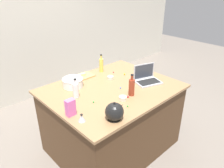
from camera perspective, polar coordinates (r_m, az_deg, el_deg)
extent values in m
plane|color=slate|center=(3.17, 0.00, -15.61)|extent=(12.00, 12.00, 0.00)
cube|color=beige|center=(4.21, -20.40, 13.53)|extent=(8.00, 0.10, 2.60)
cube|color=#4C331E|center=(2.90, 0.00, -9.18)|extent=(1.49, 1.17, 0.87)
cube|color=#9E754C|center=(2.66, 0.00, -1.26)|extent=(1.55, 1.23, 0.03)
cube|color=#B7B7BC|center=(2.81, 9.42, 0.48)|extent=(0.36, 0.31, 0.02)
cube|color=black|center=(2.80, 9.55, 0.59)|extent=(0.31, 0.23, 0.00)
cube|color=#B7B7BC|center=(2.85, 8.32, 3.36)|extent=(0.29, 0.10, 0.20)
cube|color=#333842|center=(2.85, 8.39, 3.32)|extent=(0.26, 0.09, 0.18)
cylinder|color=white|center=(2.70, -10.21, 0.32)|extent=(0.24, 0.24, 0.10)
cylinder|color=black|center=(2.70, -10.22, 0.42)|extent=(0.20, 0.20, 0.09)
torus|color=white|center=(2.68, -10.30, 1.31)|extent=(0.25, 0.25, 0.01)
cylinder|color=white|center=(2.44, -9.45, -1.68)|extent=(0.07, 0.07, 0.17)
cylinder|color=white|center=(2.39, -9.64, 0.60)|extent=(0.03, 0.03, 0.05)
cylinder|color=black|center=(2.38, -9.69, 1.25)|extent=(0.03, 0.03, 0.01)
cylinder|color=#DBC64C|center=(3.08, -2.81, 4.87)|extent=(0.06, 0.06, 0.19)
cylinder|color=#DBC64C|center=(3.03, -2.86, 6.99)|extent=(0.02, 0.02, 0.05)
cylinder|color=black|center=(3.02, -2.88, 7.57)|extent=(0.03, 0.03, 0.01)
cylinder|color=maroon|center=(2.46, 5.15, -0.93)|extent=(0.07, 0.07, 0.19)
cylinder|color=maroon|center=(2.40, 5.26, 1.66)|extent=(0.03, 0.03, 0.05)
cylinder|color=black|center=(2.39, 5.29, 2.38)|extent=(0.03, 0.03, 0.01)
cylinder|color=black|center=(2.09, 0.62, -9.00)|extent=(0.13, 0.13, 0.01)
sphere|color=black|center=(2.05, 0.63, -7.29)|extent=(0.18, 0.18, 0.18)
cone|color=black|center=(2.09, 2.33, -5.98)|extent=(0.08, 0.03, 0.07)
sphere|color=black|center=(2.00, 0.64, -5.06)|extent=(0.02, 0.02, 0.02)
cube|color=tan|center=(2.96, -7.45, 2.03)|extent=(0.26, 0.19, 0.02)
cube|color=#F4E58C|center=(2.94, -7.87, 2.37)|extent=(0.11, 0.04, 0.04)
cylinder|color=beige|center=(2.87, -0.41, 1.68)|extent=(0.08, 0.08, 0.04)
cylinder|color=white|center=(3.15, 8.49, 3.69)|extent=(0.09, 0.09, 0.04)
cylinder|color=beige|center=(2.39, 2.84, -3.73)|extent=(0.08, 0.08, 0.04)
cone|color=#B2B2B7|center=(2.07, -7.92, -8.79)|extent=(0.07, 0.07, 0.07)
cylinder|color=black|center=(2.05, -7.98, -7.94)|extent=(0.02, 0.02, 0.01)
cube|color=pink|center=(2.14, -10.82, -6.08)|extent=(0.09, 0.06, 0.17)
sphere|color=green|center=(2.35, -4.85, -4.72)|extent=(0.02, 0.02, 0.02)
sphere|color=blue|center=(2.63, 2.24, -1.03)|extent=(0.02, 0.02, 0.02)
sphere|color=#CC3399|center=(2.97, 6.78, 2.11)|extent=(0.02, 0.02, 0.02)
sphere|color=red|center=(2.44, 4.22, -3.34)|extent=(0.02, 0.02, 0.02)
sphere|color=yellow|center=(3.00, 3.29, 2.57)|extent=(0.02, 0.02, 0.02)
sphere|color=green|center=(2.72, -7.63, -0.32)|extent=(0.01, 0.01, 0.01)
sphere|color=red|center=(3.06, 0.40, 3.05)|extent=(0.02, 0.02, 0.02)
sphere|color=green|center=(2.27, 4.10, -5.81)|extent=(0.02, 0.02, 0.02)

